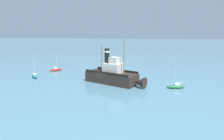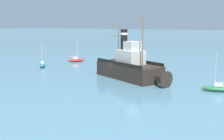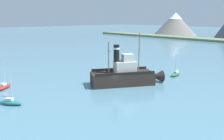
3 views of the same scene
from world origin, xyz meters
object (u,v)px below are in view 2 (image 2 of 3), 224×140
Objects in this scene: old_tugboat at (131,68)px; sailboat_teal at (43,65)px; sailboat_red at (76,60)px; sailboat_green at (217,88)px.

sailboat_teal is at bearing -99.38° from old_tugboat.
sailboat_red is (-9.18, 2.00, 0.00)m from sailboat_teal.
sailboat_green is at bearing 79.87° from sailboat_teal.
sailboat_teal and sailboat_red have the same top height.
sailboat_green is 35.37m from sailboat_red.
old_tugboat reaches higher than sailboat_teal.
sailboat_red is (-12.60, -18.69, -1.40)m from old_tugboat.
old_tugboat is 21.02m from sailboat_teal.
sailboat_teal is at bearing -12.27° from sailboat_red.
old_tugboat is at bearing 80.62° from sailboat_teal.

